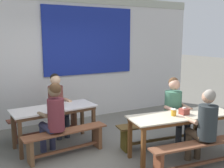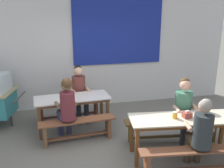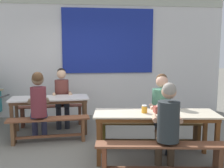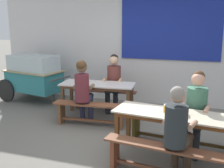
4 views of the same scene
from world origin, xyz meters
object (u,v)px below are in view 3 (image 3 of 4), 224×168
object	(u,v)px
person_right_near_table	(162,107)
condiment_jar	(144,109)
person_near_front	(168,123)
person_left_back_turned	(39,102)
bench_near_back	(150,129)
bench_far_back	(52,113)
dining_table_near	(155,118)
person_center_facing	(62,93)
tissue_box	(159,109)
dining_table_far	(50,101)
bench_far_front	(49,126)
bench_near_front	(161,154)

from	to	relation	value
person_right_near_table	condiment_jar	size ratio (longest dim) A/B	10.94
person_near_front	person_right_near_table	bearing A→B (deg)	77.17
person_left_back_turned	bench_near_back	bearing A→B (deg)	-13.70
condiment_jar	person_near_front	bearing A→B (deg)	-66.89
bench_far_back	dining_table_near	bearing A→B (deg)	-47.73
bench_near_back	person_right_near_table	size ratio (longest dim) A/B	1.47
person_left_back_turned	person_center_facing	xyz separation A→B (m)	(0.34, 0.96, -0.00)
condiment_jar	tissue_box	bearing A→B (deg)	-4.83
condiment_jar	dining_table_far	bearing A→B (deg)	137.73
bench_far_back	tissue_box	world-z (taller)	tissue_box
person_center_facing	dining_table_near	bearing A→B (deg)	-51.18
bench_far_front	bench_near_front	distance (m)	2.24
tissue_box	condiment_jar	distance (m)	0.22
bench_far_front	person_right_near_table	bearing A→B (deg)	-14.52
bench_far_back	tissue_box	xyz separation A→B (m)	(1.88, -2.02, 0.51)
bench_far_front	person_right_near_table	world-z (taller)	person_right_near_table
bench_near_front	person_left_back_turned	distance (m)	2.46
bench_far_back	person_near_front	xyz separation A→B (m)	(1.87, -2.48, 0.43)
bench_far_front	person_left_back_turned	world-z (taller)	person_left_back_turned
tissue_box	dining_table_far	bearing A→B (deg)	140.94
person_left_back_turned	person_right_near_table	world-z (taller)	person_left_back_turned
bench_far_front	bench_near_front	bearing A→B (deg)	-41.39
bench_near_back	dining_table_far	bearing A→B (deg)	152.84
person_right_near_table	dining_table_near	bearing A→B (deg)	-118.56
bench_far_back	bench_near_front	distance (m)	3.10
bench_near_front	person_right_near_table	bearing A→B (deg)	72.53
bench_far_back	person_center_facing	bearing A→B (deg)	-9.90
dining_table_far	bench_near_back	distance (m)	2.12
bench_far_front	person_right_near_table	size ratio (longest dim) A/B	1.16
dining_table_far	bench_near_front	xyz separation A→B (m)	(1.72, -2.02, -0.35)
dining_table_near	bench_far_back	bearing A→B (deg)	132.27
bench_far_front	bench_near_back	size ratio (longest dim) A/B	0.79
dining_table_far	tissue_box	world-z (taller)	tissue_box
bench_far_front	person_center_facing	size ratio (longest dim) A/B	1.15
dining_table_far	dining_table_near	world-z (taller)	same
dining_table_near	person_right_near_table	world-z (taller)	person_right_near_table
person_left_back_turned	person_right_near_table	xyz separation A→B (m)	(2.17, -0.58, -0.01)
person_left_back_turned	person_near_front	bearing A→B (deg)	-37.09
person_center_facing	condiment_jar	size ratio (longest dim) A/B	11.01
person_center_facing	tissue_box	world-z (taller)	person_center_facing
dining_table_far	person_near_front	xyz separation A→B (m)	(1.82, -1.95, 0.05)
bench_near_back	person_right_near_table	distance (m)	0.46
bench_far_back	tissue_box	size ratio (longest dim) A/B	11.02
bench_near_front	bench_far_front	bearing A→B (deg)	138.61
person_center_facing	person_near_front	world-z (taller)	person_center_facing
bench_far_front	person_left_back_turned	distance (m)	0.48
dining_table_near	person_near_front	world-z (taller)	person_near_front
person_center_facing	bench_near_back	bearing A→B (deg)	-41.09
condiment_jar	person_right_near_table	bearing A→B (deg)	46.01
bench_near_back	bench_far_front	bearing A→B (deg)	166.98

